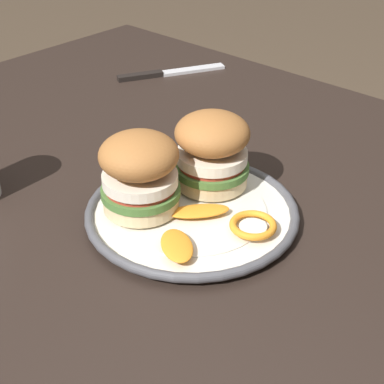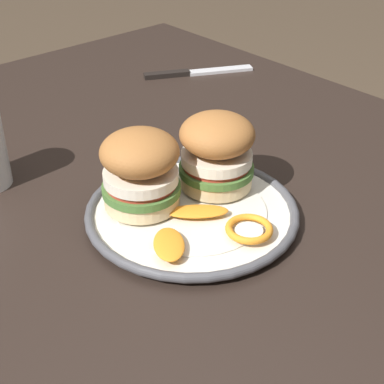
{
  "view_description": "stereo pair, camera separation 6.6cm",
  "coord_description": "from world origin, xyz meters",
  "px_view_note": "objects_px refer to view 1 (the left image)",
  "views": [
    {
      "loc": [
        0.44,
        -0.43,
        1.18
      ],
      "look_at": [
        0.03,
        0.02,
        0.79
      ],
      "focal_mm": 54.83,
      "sensor_mm": 36.0,
      "label": 1
    },
    {
      "loc": [
        0.48,
        -0.38,
        1.18
      ],
      "look_at": [
        0.03,
        0.02,
        0.79
      ],
      "focal_mm": 54.83,
      "sensor_mm": 36.0,
      "label": 2
    }
  ],
  "objects_px": {
    "sandwich_half_left": "(140,172)",
    "dining_table": "(165,272)",
    "table_knife": "(164,74)",
    "dinner_plate": "(192,212)",
    "sandwich_half_right": "(212,149)"
  },
  "relations": [
    {
      "from": "sandwich_half_left",
      "to": "sandwich_half_right",
      "type": "xyz_separation_m",
      "value": [
        0.03,
        0.1,
        0.0
      ]
    },
    {
      "from": "dinner_plate",
      "to": "sandwich_half_left",
      "type": "relative_size",
      "value": 2.27
    },
    {
      "from": "sandwich_half_right",
      "to": "sandwich_half_left",
      "type": "bearing_deg",
      "value": -105.17
    },
    {
      "from": "dining_table",
      "to": "table_knife",
      "type": "xyz_separation_m",
      "value": [
        -0.35,
        0.35,
        0.09
      ]
    },
    {
      "from": "dinner_plate",
      "to": "sandwich_half_right",
      "type": "height_order",
      "value": "sandwich_half_right"
    },
    {
      "from": "sandwich_half_left",
      "to": "table_knife",
      "type": "relative_size",
      "value": 0.58
    },
    {
      "from": "table_knife",
      "to": "sandwich_half_left",
      "type": "bearing_deg",
      "value": -48.75
    },
    {
      "from": "sandwich_half_left",
      "to": "dining_table",
      "type": "bearing_deg",
      "value": 41.31
    },
    {
      "from": "dining_table",
      "to": "dinner_plate",
      "type": "xyz_separation_m",
      "value": [
        0.03,
        0.02,
        0.1
      ]
    },
    {
      "from": "dining_table",
      "to": "sandwich_half_right",
      "type": "xyz_separation_m",
      "value": [
        0.01,
        0.08,
        0.16
      ]
    },
    {
      "from": "dining_table",
      "to": "sandwich_half_left",
      "type": "height_order",
      "value": "sandwich_half_left"
    },
    {
      "from": "dining_table",
      "to": "dinner_plate",
      "type": "relative_size",
      "value": 4.82
    },
    {
      "from": "dining_table",
      "to": "sandwich_half_left",
      "type": "relative_size",
      "value": 10.93
    },
    {
      "from": "dining_table",
      "to": "sandwich_half_right",
      "type": "distance_m",
      "value": 0.18
    },
    {
      "from": "sandwich_half_left",
      "to": "dinner_plate",
      "type": "bearing_deg",
      "value": 41.54
    }
  ]
}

